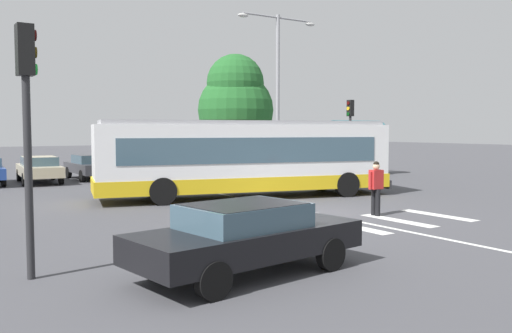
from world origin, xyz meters
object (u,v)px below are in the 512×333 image
Objects in this scene: parked_car_red at (223,161)px; parked_car_charcoal at (91,165)px; traffic_light_far_corner at (350,125)px; twin_arm_street_lamp at (278,78)px; parked_car_champagne at (39,168)px; parked_car_black at (182,162)px; parked_car_white at (140,164)px; bus_stop_shelter at (356,135)px; city_transit_bus at (245,158)px; background_tree_right at (236,102)px; traffic_light_near_corner at (27,109)px; pedestrian_crossing_street at (376,185)px; foreground_sedan at (246,234)px.

parked_car_charcoal is at bearing 179.82° from parked_car_red.
twin_arm_street_lamp is (-3.89, 1.49, 2.54)m from traffic_light_far_corner.
parked_car_champagne is 8.24m from parked_car_black.
parked_car_white is 1.23× the size of bus_stop_shelter.
traffic_light_far_corner is (9.51, 4.16, 1.35)m from city_transit_bus.
parked_car_champagne is at bearing 156.43° from traffic_light_far_corner.
twin_arm_street_lamp is at bearing -24.44° from parked_car_champagne.
parked_car_white is at bearing 90.51° from city_transit_bus.
parked_car_white is 8.37m from background_tree_right.
traffic_light_far_corner is (19.10, 12.09, -0.13)m from traffic_light_near_corner.
background_tree_right is (-3.81, 7.42, 2.12)m from bus_stop_shelter.
pedestrian_crossing_street is 0.38× the size of parked_car_red.
pedestrian_crossing_street is 17.86m from parked_car_charcoal.
parked_car_champagne is 16.64m from traffic_light_far_corner.
traffic_light_near_corner reaches higher than parked_car_white.
city_transit_bus is at bearing -156.39° from traffic_light_far_corner.
bus_stop_shelter reaches higher than pedestrian_crossing_street.
traffic_light_near_corner is 1.25× the size of bus_stop_shelter.
background_tree_right is (16.81, 20.61, 1.46)m from traffic_light_near_corner.
foreground_sedan is 1.04× the size of parked_car_red.
parked_car_red is 0.51× the size of twin_arm_street_lamp.
pedestrian_crossing_street is 0.22× the size of background_tree_right.
foreground_sedan and parked_car_red have the same top height.
background_tree_right reaches higher than traffic_light_far_corner.
twin_arm_street_lamp is at bearing -87.69° from parked_car_red.
twin_arm_street_lamp is (8.46, -5.62, 4.71)m from parked_car_charcoal.
parked_car_red is 24.44m from traffic_light_near_corner.
parked_car_champagne is (-6.57, 16.93, -0.20)m from pedestrian_crossing_street.
pedestrian_crossing_street is at bearing 27.17° from foreground_sedan.
parked_car_white is (-1.06, 17.33, -0.20)m from pedestrian_crossing_street.
bus_stop_shelter is at bearing -23.42° from parked_car_charcoal.
twin_arm_street_lamp is (11.23, -5.10, 4.71)m from parked_car_champagne.
background_tree_right reaches higher than city_transit_bus.
pedestrian_crossing_street is at bearing -68.78° from parked_car_champagne.
foreground_sedan is (-7.14, -3.66, -0.20)m from pedestrian_crossing_street.
traffic_light_near_corner is at bearing -147.66° from traffic_light_far_corner.
twin_arm_street_lamp reaches higher than background_tree_right.
parked_car_champagne is 1.03× the size of parked_car_charcoal.
bus_stop_shelter reaches higher than foreground_sedan.
twin_arm_street_lamp reaches higher than traffic_light_far_corner.
city_transit_bus is at bearing -103.00° from parked_car_black.
background_tree_right is at bearing 59.25° from foreground_sedan.
pedestrian_crossing_street is 0.38× the size of parked_car_white.
parked_car_charcoal is 2.74m from parked_car_white.
pedestrian_crossing_street is 0.38× the size of traffic_light_near_corner.
parked_car_black is 6.11m from background_tree_right.
traffic_light_far_corner reaches higher than parked_car_champagne.
parked_car_charcoal is 0.59× the size of background_tree_right.
foreground_sedan is at bearing -152.83° from pedestrian_crossing_street.
foreground_sedan is at bearing -122.10° from city_transit_bus.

